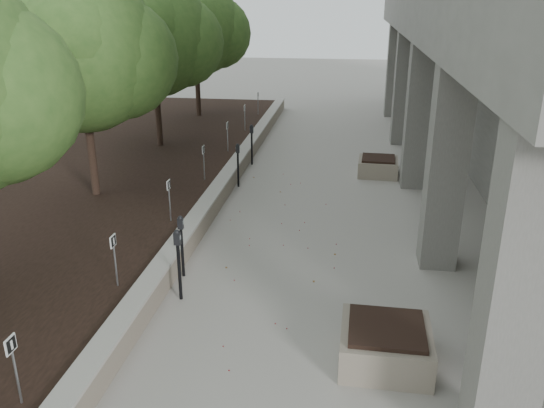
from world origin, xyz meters
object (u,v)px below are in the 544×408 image
Objects in this scene: parking_meter_2 at (179,265)px; parking_meter_4 at (238,165)px; parking_meter_3 at (182,246)px; crabapple_tree_4 at (154,62)px; planter_front at (385,344)px; crabapple_tree_5 at (196,49)px; parking_meter_5 at (252,145)px; planter_back at (378,166)px; crabapple_tree_3 at (84,86)px.

parking_meter_2 is 6.33m from parking_meter_4.
parking_meter_4 reaches higher than parking_meter_3.
planter_front is at bearing -56.23° from crabapple_tree_4.
crabapple_tree_5 is 13.88m from parking_meter_3.
crabapple_tree_5 is 17.22m from planter_front.
parking_meter_5 reaches higher than planter_front.
crabapple_tree_4 is at bearing 171.42° from planter_back.
crabapple_tree_5 reaches higher than planter_back.
crabapple_tree_5 is 8.81m from parking_meter_4.
crabapple_tree_4 is 4.65× the size of planter_back.
crabapple_tree_4 is at bearing -90.00° from crabapple_tree_5.
planter_back is at bearing -8.58° from crabapple_tree_4.
planter_front is (3.75, -9.92, -0.35)m from parking_meter_5.
parking_meter_5 reaches higher than planter_back.
crabapple_tree_3 is at bearing -90.00° from crabapple_tree_4.
parking_meter_4 is at bearing 116.07° from planter_front.
parking_meter_5 is (-0.21, 8.57, -0.02)m from parking_meter_2.
crabapple_tree_5 is at bearing 114.35° from planter_front.
parking_meter_4 is 8.55m from planter_front.
crabapple_tree_3 reaches higher than parking_meter_5.
parking_meter_5 is (0.00, 2.24, 0.02)m from parking_meter_4.
crabapple_tree_4 and crabapple_tree_5 have the same top height.
parking_meter_2 reaches higher than parking_meter_5.
crabapple_tree_4 is 7.86m from planter_back.
crabapple_tree_5 is at bearing 90.00° from crabapple_tree_4.
crabapple_tree_4 reaches higher than parking_meter_3.
planter_back is at bearing 28.35° from crabapple_tree_3.
crabapple_tree_3 is 3.99× the size of parking_meter_2.
planter_back is (3.99, 7.18, -0.36)m from parking_meter_3.
crabapple_tree_5 is at bearing 139.93° from planter_back.
planter_back is (3.99, -0.54, -0.39)m from parking_meter_5.
parking_meter_4 is (-0.21, 6.33, -0.05)m from parking_meter_2.
parking_meter_2 is 1.16× the size of planter_back.
crabapple_tree_3 is at bearing -151.65° from planter_back.
crabapple_tree_5 is at bearing 105.90° from parking_meter_4.
crabapple_tree_4 reaches higher than planter_back.
crabapple_tree_5 reaches higher than planter_front.
crabapple_tree_5 is 4.12× the size of planter_front.
parking_meter_4 is 4.36m from planter_back.
planter_front is (3.75, -7.67, -0.33)m from parking_meter_4.
parking_meter_3 is 0.96× the size of parking_meter_5.
crabapple_tree_4 is 4.96m from parking_meter_4.
crabapple_tree_4 is (0.00, 5.00, 0.00)m from crabapple_tree_3.
parking_meter_4 is 0.96× the size of planter_front.
parking_meter_5 is at bearing 53.81° from crabapple_tree_3.
crabapple_tree_3 reaches higher than planter_back.
parking_meter_3 is (3.25, -8.27, -2.49)m from crabapple_tree_4.
crabapple_tree_5 is at bearing 102.16° from parking_meter_3.
parking_meter_5 is at bearing 83.28° from parking_meter_4.
parking_meter_4 is 2.24m from parking_meter_5.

